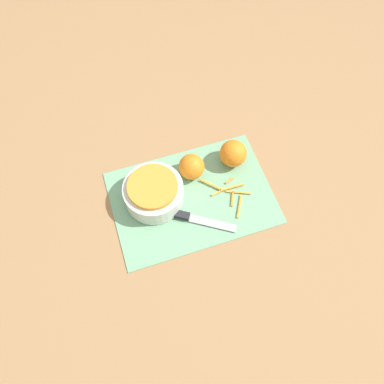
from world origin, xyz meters
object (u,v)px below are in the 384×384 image
knife (180,215)px  orange_left (233,153)px  bowl_speckled (154,192)px  orange_right (192,167)px

knife → orange_left: 0.24m
bowl_speckled → orange_left: orange_left is taller
knife → orange_right: 0.14m
bowl_speckled → orange_right: 0.13m
knife → orange_left: size_ratio=2.65×
orange_left → knife: bearing=-148.7°
orange_right → knife: bearing=-121.7°
bowl_speckled → orange_right: bearing=19.8°
bowl_speckled → orange_left: bearing=10.9°
orange_left → orange_right: 0.13m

